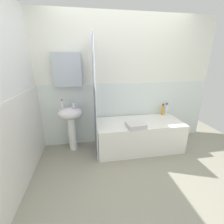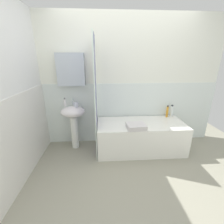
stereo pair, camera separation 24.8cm
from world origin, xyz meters
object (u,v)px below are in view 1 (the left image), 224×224
(soap_dispenser, at_px, (62,104))
(toothbrush_cup, at_px, (74,106))
(towel_folded, at_px, (136,125))
(bathtub, at_px, (138,135))
(lotion_bottle, at_px, (163,110))
(body_wash_bottle, at_px, (166,109))
(sink, at_px, (71,119))

(soap_dispenser, relative_size, toothbrush_cup, 1.89)
(soap_dispenser, bearing_deg, towel_folded, -17.91)
(soap_dispenser, xyz_separation_m, bathtub, (1.36, -0.17, -0.63))
(bathtub, relative_size, lotion_bottle, 6.60)
(towel_folded, bearing_deg, body_wash_bottle, 31.98)
(sink, xyz_separation_m, lotion_bottle, (1.81, 0.10, 0.05))
(bathtub, bearing_deg, soap_dispenser, 172.81)
(sink, relative_size, towel_folded, 2.73)
(lotion_bottle, bearing_deg, body_wash_bottle, 17.47)
(soap_dispenser, distance_m, bathtub, 1.51)
(bathtub, distance_m, lotion_bottle, 0.74)
(soap_dispenser, distance_m, lotion_bottle, 1.96)
(bathtub, bearing_deg, toothbrush_cup, 173.53)
(sink, bearing_deg, bathtub, -7.31)
(lotion_bottle, xyz_separation_m, towel_folded, (-0.72, -0.48, -0.07))
(toothbrush_cup, xyz_separation_m, body_wash_bottle, (1.84, 0.16, -0.21))
(soap_dispenser, xyz_separation_m, body_wash_bottle, (2.04, 0.12, -0.24))
(toothbrush_cup, bearing_deg, soap_dispenser, 168.75)
(soap_dispenser, height_order, lotion_bottle, soap_dispenser)
(toothbrush_cup, bearing_deg, body_wash_bottle, 5.05)
(towel_folded, bearing_deg, soap_dispenser, 162.09)
(soap_dispenser, relative_size, body_wash_bottle, 0.66)
(sink, xyz_separation_m, soap_dispenser, (-0.13, 0.01, 0.29))
(toothbrush_cup, relative_size, bathtub, 0.05)
(lotion_bottle, bearing_deg, towel_folded, -146.24)
(body_wash_bottle, bearing_deg, soap_dispenser, -176.57)
(toothbrush_cup, xyz_separation_m, bathtub, (1.16, -0.13, -0.60))
(lotion_bottle, distance_m, towel_folded, 0.87)
(lotion_bottle, bearing_deg, toothbrush_cup, -175.72)
(sink, xyz_separation_m, bathtub, (1.23, -0.16, -0.34))
(soap_dispenser, distance_m, toothbrush_cup, 0.21)
(body_wash_bottle, bearing_deg, bathtub, -156.79)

